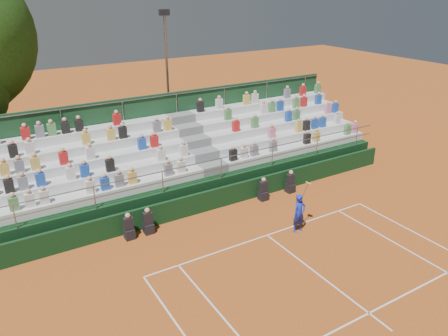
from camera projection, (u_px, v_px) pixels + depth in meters
ground at (267, 235)px, 18.29m from camera, size 90.00×90.00×0.00m
courtside_wall at (227, 195)px, 20.62m from camera, size 20.00×0.15×1.00m
line_officials at (214, 205)px, 19.80m from camera, size 8.86×0.40×1.19m
grandstand at (195, 162)px, 22.94m from camera, size 20.00×5.20×4.40m
tennis_player at (299, 213)px, 18.32m from camera, size 0.85×0.45×2.22m
floodlight_mast at (167, 70)px, 26.51m from camera, size 0.60×0.25×8.38m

